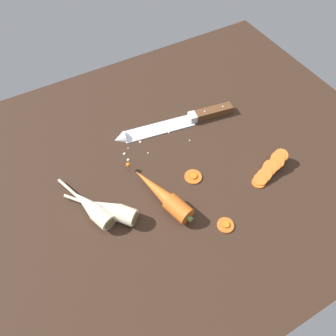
# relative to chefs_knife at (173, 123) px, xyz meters

# --- Properties ---
(ground_plane) EXTENTS (1.20, 0.90, 0.04)m
(ground_plane) POSITION_rel_chefs_knife_xyz_m (-0.09, -0.11, -0.03)
(ground_plane) COLOR #332116
(chefs_knife) EXTENTS (0.35, 0.09, 0.04)m
(chefs_knife) POSITION_rel_chefs_knife_xyz_m (0.00, 0.00, 0.00)
(chefs_knife) COLOR silver
(chefs_knife) RESTS_ON ground_plane
(whole_carrot) EXTENTS (0.09, 0.21, 0.04)m
(whole_carrot) POSITION_rel_chefs_knife_xyz_m (-0.14, -0.20, 0.01)
(whole_carrot) COLOR #D6601E
(whole_carrot) RESTS_ON ground_plane
(parsnip_front) EXTENTS (0.14, 0.16, 0.04)m
(parsnip_front) POSITION_rel_chefs_knife_xyz_m (-0.26, -0.17, 0.01)
(parsnip_front) COLOR beige
(parsnip_front) RESTS_ON ground_plane
(parsnip_mid_left) EXTENTS (0.08, 0.18, 0.04)m
(parsnip_mid_left) POSITION_rel_chefs_knife_xyz_m (-0.30, -0.15, 0.01)
(parsnip_mid_left) COLOR beige
(parsnip_mid_left) RESTS_ON ground_plane
(carrot_slice_stack) EXTENTS (0.12, 0.06, 0.04)m
(carrot_slice_stack) POSITION_rel_chefs_knife_xyz_m (0.13, -0.26, 0.01)
(carrot_slice_stack) COLOR #D6601E
(carrot_slice_stack) RESTS_ON ground_plane
(carrot_slice_stray_near) EXTENTS (0.04, 0.04, 0.01)m
(carrot_slice_stray_near) POSITION_rel_chefs_knife_xyz_m (-0.04, -0.18, -0.00)
(carrot_slice_stray_near) COLOR #D6601E
(carrot_slice_stray_near) RESTS_ON ground_plane
(carrot_slice_stray_mid) EXTENTS (0.04, 0.04, 0.01)m
(carrot_slice_stray_mid) POSITION_rel_chefs_knife_xyz_m (-0.05, -0.32, -0.00)
(carrot_slice_stray_mid) COLOR #D6601E
(carrot_slice_stray_mid) RESTS_ON ground_plane
(mince_crumbs) EXTENTS (0.18, 0.11, 0.01)m
(mince_crumbs) POSITION_rel_chefs_knife_xyz_m (-0.07, -0.00, -0.00)
(mince_crumbs) COLOR silver
(mince_crumbs) RESTS_ON ground_plane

